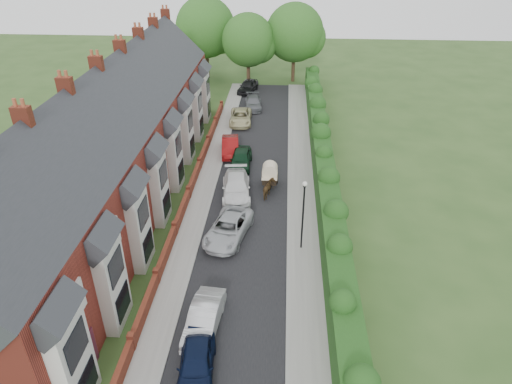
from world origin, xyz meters
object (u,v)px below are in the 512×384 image
car_silver_a (204,318)px  car_beige (241,117)px  car_grey (253,103)px  car_silver_b (228,228)px  car_white (236,187)px  car_black (248,86)px  car_red (230,146)px  horse_cart (270,173)px  car_green (241,159)px  car_navy (196,363)px  horse (269,189)px  lamppost (303,207)px

car_silver_a → car_beige: 29.47m
car_beige → car_grey: 4.89m
car_silver_b → car_white: size_ratio=0.97×
car_black → car_red: bearing=-77.7°
car_silver_b → car_grey: bearing=102.7°
car_black → horse_cart: 24.73m
car_white → car_red: 7.92m
car_green → car_silver_a: bearing=-90.5°
car_silver_a → car_beige: car_silver_a is taller
car_grey → car_black: bearing=95.0°
car_green → horse_cart: 4.33m
car_navy → car_green: bearing=84.5°
car_silver_a → horse: 14.20m
lamppost → car_beige: size_ratio=1.04×
car_grey → lamppost: bearing=-85.0°
car_black → horse_cart: horse_cart is taller
car_white → car_beige: car_white is taller
car_silver_b → car_white: car_white is taller
lamppost → car_beige: (-6.15, 22.13, -2.61)m
car_silver_b → horse_cart: horse_cart is taller
car_navy → car_beige: car_navy is taller
car_white → car_black: 26.26m
car_navy → car_black: bearing=86.1°
car_black → car_grey: bearing=-66.5°
car_navy → car_black: (-1.00, 43.04, 0.05)m
car_white → car_beige: 15.57m
car_white → horse: (2.59, -0.02, -0.07)m
car_red → car_black: car_black is taller
car_white → car_red: bearing=93.7°
car_red → horse_cart: size_ratio=1.51×
car_white → car_grey: car_white is taller
car_red → car_beige: (0.25, 7.73, -0.04)m
car_navy → car_green: car_green is taller
horse → car_white: bearing=10.3°
car_white → car_grey: 20.31m
car_navy → car_silver_a: size_ratio=0.99×
car_beige → horse_cart: (3.71, -13.73, 0.52)m
lamppost → car_beige: 23.11m
car_navy → horse_cart: 18.81m
car_navy → car_white: bearing=84.1°
car_beige → car_white: bearing=-88.6°
horse → horse_cart: bearing=-79.2°
car_silver_a → car_beige: (-0.83, 29.46, -0.02)m
car_silver_b → car_grey: 25.91m
lamppost → car_white: lamppost is taller
car_green → horse: (2.70, -5.17, -0.05)m
car_red → horse: 8.76m
car_black → horse_cart: size_ratio=1.56×
car_navy → car_beige: size_ratio=0.86×
lamppost → car_beige: lamppost is taller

